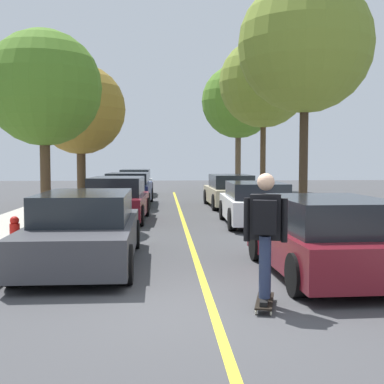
{
  "coord_description": "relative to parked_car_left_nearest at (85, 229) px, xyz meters",
  "views": [
    {
      "loc": [
        -0.65,
        -6.82,
        1.99
      ],
      "look_at": [
        0.21,
        8.36,
        1.01
      ],
      "focal_mm": 48.2,
      "sensor_mm": 36.0,
      "label": 1
    }
  ],
  "objects": [
    {
      "name": "ground",
      "position": [
        2.13,
        -2.96,
        -0.66
      ],
      "size": [
        80.0,
        80.0,
        0.0
      ],
      "primitive_type": "plane",
      "color": "#424244"
    },
    {
      "name": "center_line",
      "position": [
        2.13,
        1.04,
        -0.65
      ],
      "size": [
        0.12,
        39.2,
        0.01
      ],
      "primitive_type": "cube",
      "color": "gold",
      "rests_on": "ground"
    },
    {
      "name": "parked_car_left_nearest",
      "position": [
        0.0,
        0.0,
        0.0
      ],
      "size": [
        2.0,
        4.7,
        1.35
      ],
      "color": "#38383D",
      "rests_on": "ground"
    },
    {
      "name": "parked_car_left_near",
      "position": [
        0.0,
        6.79,
        0.02
      ],
      "size": [
        2.03,
        4.17,
        1.4
      ],
      "color": "maroon",
      "rests_on": "ground"
    },
    {
      "name": "parked_car_left_far",
      "position": [
        0.0,
        12.29,
        0.02
      ],
      "size": [
        2.06,
        4.72,
        1.39
      ],
      "color": "navy",
      "rests_on": "ground"
    },
    {
      "name": "parked_car_left_farthest",
      "position": [
        0.0,
        18.3,
        0.04
      ],
      "size": [
        1.83,
        4.17,
        1.41
      ],
      "color": "white",
      "rests_on": "ground"
    },
    {
      "name": "parked_car_right_nearest",
      "position": [
        4.26,
        -1.25,
        0.0
      ],
      "size": [
        2.11,
        4.15,
        1.34
      ],
      "color": "maroon",
      "rests_on": "ground"
    },
    {
      "name": "parked_car_right_near",
      "position": [
        4.25,
        5.52,
        -0.01
      ],
      "size": [
        1.96,
        4.06,
        1.29
      ],
      "color": "white",
      "rests_on": "ground"
    },
    {
      "name": "parked_car_right_far",
      "position": [
        4.26,
        11.26,
        -0.01
      ],
      "size": [
        1.94,
        4.36,
        1.34
      ],
      "color": "#BCAD89",
      "rests_on": "ground"
    },
    {
      "name": "street_tree_left_nearest",
      "position": [
        -1.88,
        5.2,
        3.32
      ],
      "size": [
        3.29,
        3.29,
        5.5
      ],
      "color": "#4C3823",
      "rests_on": "sidewalk_left"
    },
    {
      "name": "street_tree_left_near",
      "position": [
        -1.88,
        11.74,
        3.34
      ],
      "size": [
        3.68,
        3.68,
        5.71
      ],
      "color": "#4C3823",
      "rests_on": "sidewalk_left"
    },
    {
      "name": "street_tree_right_nearest",
      "position": [
        6.14,
        7.08,
        5.02
      ],
      "size": [
        4.41,
        4.41,
        7.76
      ],
      "color": "#3D2D1E",
      "rests_on": "sidewalk_right"
    },
    {
      "name": "street_tree_right_near",
      "position": [
        6.14,
        14.02,
        4.81
      ],
      "size": [
        4.12,
        4.12,
        7.4
      ],
      "color": "#4C3823",
      "rests_on": "sidewalk_right"
    },
    {
      "name": "street_tree_right_far",
      "position": [
        6.14,
        21.98,
        4.83
      ],
      "size": [
        4.52,
        4.52,
        7.63
      ],
      "color": "brown",
      "rests_on": "sidewalk_right"
    },
    {
      "name": "fire_hydrant",
      "position": [
        -1.5,
        0.68,
        -0.17
      ],
      "size": [
        0.2,
        0.2,
        0.7
      ],
      "color": "#B2140F",
      "rests_on": "sidewalk_left"
    },
    {
      "name": "skateboard",
      "position": [
        2.84,
        -3.06,
        -0.57
      ],
      "size": [
        0.42,
        0.87,
        0.1
      ],
      "color": "black",
      "rests_on": "ground"
    },
    {
      "name": "skateboarder",
      "position": [
        2.83,
        -3.09,
        0.41
      ],
      "size": [
        0.58,
        0.7,
        1.7
      ],
      "color": "black",
      "rests_on": "skateboard"
    }
  ]
}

